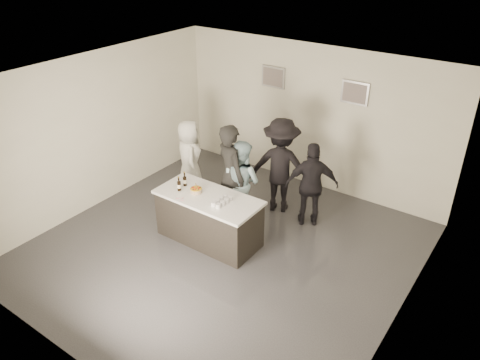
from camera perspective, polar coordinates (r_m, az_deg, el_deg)
The scene contains 19 objects.
floor at distance 8.26m, azimuth -2.03°, elevation -8.39°, with size 6.00×6.00×0.00m, color #3D3D42.
ceiling at distance 6.88m, azimuth -2.46°, elevation 11.97°, with size 6.00×6.00×0.00m, color white.
wall_back at distance 9.78m, azimuth 8.56°, elevation 7.56°, with size 6.00×0.04×3.00m, color silver.
wall_front at distance 5.77m, azimuth -20.89°, elevation -10.65°, with size 6.00×0.04×3.00m, color silver.
wall_left at distance 9.42m, azimuth -16.99°, elevation 5.75°, with size 0.04×6.00×3.00m, color silver.
wall_right at distance 6.35m, azimuth 20.04°, elevation -6.52°, with size 0.04×6.00×3.00m, color silver.
picture_left at distance 9.95m, azimuth 4.08°, elevation 12.42°, with size 0.54×0.04×0.44m, color #B2B2B7.
picture_right at distance 9.19m, azimuth 13.83°, elevation 10.28°, with size 0.54×0.04×0.44m, color #B2B2B7.
bar_counter at distance 8.25m, azimuth -3.81°, elevation -4.67°, with size 1.86×0.86×0.90m, color white.
cake at distance 8.12m, azimuth -5.37°, elevation -1.29°, with size 0.20×0.20×0.07m, color gold.
beer_bottle_a at distance 8.31m, azimuth -6.76°, elevation 0.12°, with size 0.07×0.07×0.26m, color black.
beer_bottle_b at distance 8.17m, azimuth -7.45°, elevation -0.46°, with size 0.07×0.07×0.26m, color black.
tumbler_cluster at distance 7.79m, azimuth -2.25°, elevation -2.57°, with size 0.19×0.40×0.08m, color orange.
candles at distance 7.98m, azimuth -7.25°, elevation -2.26°, with size 0.24×0.08×0.01m, color pink.
person_main_black at distance 8.49m, azimuth -1.11°, elevation 0.60°, with size 0.72×0.47×1.96m, color black.
person_main_blue at distance 8.59m, azimuth 0.13°, elevation -0.24°, with size 0.80×0.62×1.64m, color #9DC2CE.
person_guest_left at distance 9.62m, azimuth -6.17°, elevation 2.76°, with size 0.78×0.51×1.59m, color white.
person_guest_right at distance 8.59m, azimuth 8.74°, elevation -0.60°, with size 0.96×0.40×1.64m, color black.
person_guest_back at distance 8.93m, azimuth 4.98°, elevation 1.76°, with size 1.22×0.70×1.89m, color black.
Camera 1 is at (4.04, -5.21, 4.98)m, focal length 35.00 mm.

